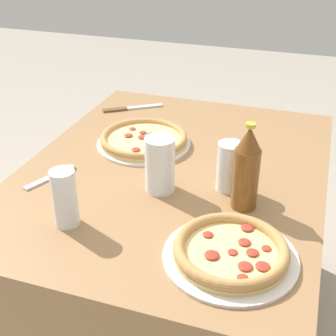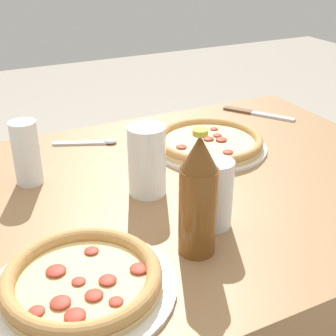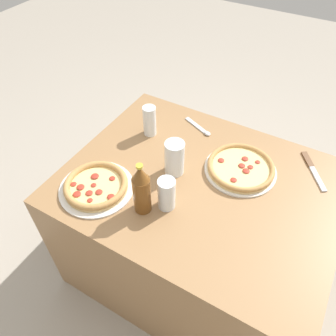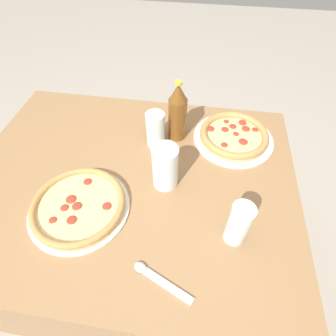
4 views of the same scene
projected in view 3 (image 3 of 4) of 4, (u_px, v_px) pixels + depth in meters
The scene contains 10 objects.
ground_plane at pixel (192, 263), 1.88m from camera, with size 8.00×8.00×0.00m, color #A89E8E.
table at pixel (195, 229), 1.63m from camera, with size 1.14×0.89×0.70m.
pizza_margherita at pixel (241, 168), 1.41m from camera, with size 0.31×0.31×0.04m.
pizza_veggie at pixel (96, 186), 1.34m from camera, with size 0.31×0.31×0.04m.
glass_water at pixel (174, 160), 1.37m from camera, with size 0.08×0.08×0.16m.
glass_iced_tea at pixel (150, 122), 1.55m from camera, with size 0.06×0.06×0.15m.
glass_orange_juice at pixel (167, 195), 1.25m from camera, with size 0.07×0.07×0.14m.
beer_bottle at pixel (141, 189), 1.20m from camera, with size 0.07×0.07×0.24m.
knife at pixel (313, 169), 1.43m from camera, with size 0.15×0.21×0.01m.
spoon at pixel (200, 128), 1.62m from camera, with size 0.17×0.09×0.01m.
Camera 3 is at (-0.34, 0.87, 1.73)m, focal length 35.00 mm.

